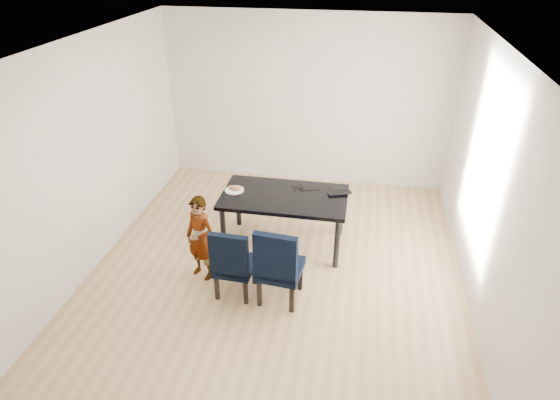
% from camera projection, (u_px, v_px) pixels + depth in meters
% --- Properties ---
extents(floor, '(4.50, 5.00, 0.01)m').
position_uv_depth(floor, '(277.00, 267.00, 5.89)').
color(floor, tan).
rests_on(floor, ground).
extents(ceiling, '(4.50, 5.00, 0.01)m').
position_uv_depth(ceiling, '(276.00, 45.00, 4.55)').
color(ceiling, white).
rests_on(ceiling, wall_back).
extents(wall_back, '(4.50, 0.01, 2.70)m').
position_uv_depth(wall_back, '(306.00, 101.00, 7.36)').
color(wall_back, silver).
rests_on(wall_back, ground).
extents(wall_front, '(4.50, 0.01, 2.70)m').
position_uv_depth(wall_front, '(206.00, 334.00, 3.08)').
color(wall_front, silver).
rests_on(wall_front, ground).
extents(wall_left, '(0.01, 5.00, 2.70)m').
position_uv_depth(wall_left, '(91.00, 155.00, 5.57)').
color(wall_left, silver).
rests_on(wall_left, ground).
extents(wall_right, '(0.01, 5.00, 2.70)m').
position_uv_depth(wall_right, '(489.00, 187.00, 4.87)').
color(wall_right, white).
rests_on(wall_right, ground).
extents(dining_table, '(1.60, 0.90, 0.75)m').
position_uv_depth(dining_table, '(284.00, 220.00, 6.13)').
color(dining_table, black).
rests_on(dining_table, floor).
extents(chair_left, '(0.45, 0.46, 0.90)m').
position_uv_depth(chair_left, '(235.00, 260.00, 5.27)').
color(chair_left, black).
rests_on(chair_left, floor).
extents(chair_right, '(0.51, 0.53, 0.98)m').
position_uv_depth(chair_right, '(280.00, 263.00, 5.15)').
color(chair_right, black).
rests_on(chair_right, floor).
extents(child, '(0.47, 0.40, 1.08)m').
position_uv_depth(child, '(200.00, 238.00, 5.48)').
color(child, '#E25113').
rests_on(child, floor).
extents(plate, '(0.27, 0.27, 0.01)m').
position_uv_depth(plate, '(234.00, 190.00, 6.05)').
color(plate, white).
rests_on(plate, dining_table).
extents(sandwich, '(0.18, 0.10, 0.07)m').
position_uv_depth(sandwich, '(235.00, 188.00, 6.02)').
color(sandwich, '#9B5A37').
rests_on(sandwich, plate).
extents(laptop, '(0.35, 0.28, 0.02)m').
position_uv_depth(laptop, '(339.00, 192.00, 6.01)').
color(laptop, black).
rests_on(laptop, dining_table).
extents(cable_tangle, '(0.15, 0.15, 0.01)m').
position_uv_depth(cable_tangle, '(298.00, 190.00, 6.06)').
color(cable_tangle, black).
rests_on(cable_tangle, dining_table).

